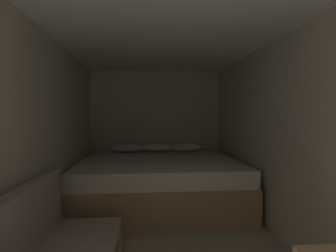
% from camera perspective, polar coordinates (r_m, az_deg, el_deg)
% --- Properties ---
extents(wall_back, '(2.44, 0.05, 2.10)m').
position_cam_1_polar(wall_back, '(4.87, -2.63, -0.57)').
color(wall_back, beige).
rests_on(wall_back, ground).
extents(wall_left, '(0.05, 4.99, 2.10)m').
position_cam_1_polar(wall_left, '(2.54, -27.65, -3.44)').
color(wall_left, beige).
rests_on(wall_left, ground).
extents(wall_right, '(0.05, 4.99, 2.10)m').
position_cam_1_polar(wall_right, '(2.75, 25.92, -2.99)').
color(wall_right, beige).
rests_on(wall_right, ground).
extents(ceiling_slab, '(2.44, 4.99, 0.05)m').
position_cam_1_polar(ceiling_slab, '(2.50, 0.29, 21.78)').
color(ceiling_slab, white).
rests_on(ceiling_slab, wall_left).
extents(bed, '(2.22, 1.94, 0.81)m').
position_cam_1_polar(bed, '(3.96, -1.89, -11.64)').
color(bed, tan).
rests_on(bed, ground).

